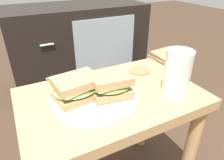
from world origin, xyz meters
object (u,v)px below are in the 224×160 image
at_px(sandwich_back, 111,85).
at_px(paper_bag, 165,76).
at_px(beer_glass, 177,73).
at_px(tv_cabinet, 79,45).
at_px(plate, 95,98).
at_px(sandwich_front, 77,88).
at_px(coaster, 139,70).

distance_m(sandwich_back, paper_bag, 0.86).
bearing_deg(beer_glass, sandwich_back, 161.25).
relative_size(tv_cabinet, plate, 3.69).
xyz_separation_m(tv_cabinet, plate, (-0.26, -0.95, 0.17)).
relative_size(tv_cabinet, sandwich_back, 7.15).
xyz_separation_m(plate, beer_glass, (0.24, -0.08, 0.06)).
distance_m(plate, beer_glass, 0.26).
distance_m(tv_cabinet, beer_glass, 1.06).
xyz_separation_m(beer_glass, paper_bag, (0.45, 0.52, -0.37)).
height_order(sandwich_front, beer_glass, beer_glass).
height_order(coaster, paper_bag, coaster).
bearing_deg(plate, sandwich_front, 159.66).
distance_m(sandwich_front, coaster, 0.29).
distance_m(sandwich_front, paper_bag, 0.91).
relative_size(sandwich_back, paper_bag, 0.40).
bearing_deg(sandwich_back, sandwich_front, 159.66).
bearing_deg(plate, beer_glass, -19.07).
xyz_separation_m(sandwich_front, paper_bag, (0.73, 0.42, -0.34)).
distance_m(tv_cabinet, sandwich_front, 1.01).
bearing_deg(coaster, beer_glass, -87.00).
xyz_separation_m(plate, coaster, (0.23, 0.10, -0.00)).
relative_size(plate, coaster, 3.12).
bearing_deg(sandwich_front, plate, -20.34).
xyz_separation_m(plate, paper_bag, (0.68, 0.44, -0.30)).
bearing_deg(sandwich_back, paper_bag, 35.64).
height_order(sandwich_front, sandwich_back, sandwich_back).
xyz_separation_m(sandwich_back, coaster, (0.18, 0.11, -0.04)).
height_order(tv_cabinet, beer_glass, beer_glass).
bearing_deg(coaster, tv_cabinet, 87.45).
distance_m(tv_cabinet, sandwich_back, 1.01).
xyz_separation_m(plate, sandwich_back, (0.05, -0.02, 0.04)).
xyz_separation_m(tv_cabinet, sandwich_front, (-0.31, -0.93, 0.21)).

